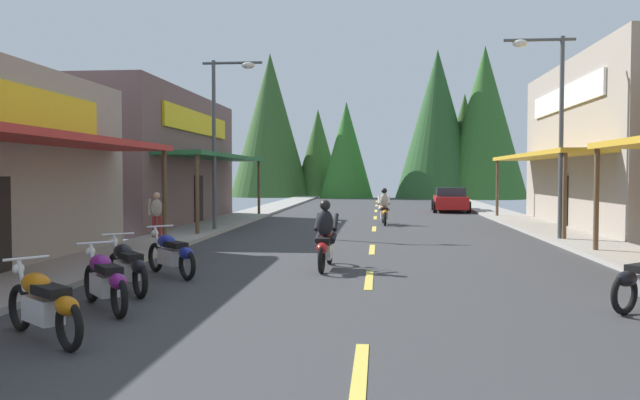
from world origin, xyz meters
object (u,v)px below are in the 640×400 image
Objects in this scene: streetlamp_left at (223,121)px; parked_car_curbside at (450,200)px; motorcycle_parked_left_3 at (127,266)px; rider_cruising_trailing at (384,209)px; motorcycle_parked_left_1 at (44,303)px; rider_cruising_lead at (326,240)px; motorcycle_parked_left_4 at (171,253)px; pedestrian_browsing at (157,213)px; streetlamp_right at (551,109)px; motorcycle_parked_left_2 at (105,279)px.

streetlamp_left reaches higher than parked_car_curbside.
motorcycle_parked_left_3 is at bearing 164.73° from parked_car_curbside.
rider_cruising_trailing is (4.75, 16.28, 0.17)m from motorcycle_parked_left_3.
motorcycle_parked_left_1 is (1.47, -15.47, -3.63)m from streetlamp_left.
motorcycle_parked_left_1 is 30.92m from parked_car_curbside.
rider_cruising_lead is at bearing -62.91° from streetlamp_left.
pedestrian_browsing is at bearing -22.14° from motorcycle_parked_left_4.
parked_car_curbside is at bearing -62.94° from motorcycle_parked_left_4.
parked_car_curbside is at bearing 94.33° from streetlamp_right.
rider_cruising_trailing is (5.95, 4.21, -3.47)m from streetlamp_left.
rider_cruising_trailing is 10.45m from pedestrian_browsing.
rider_cruising_lead is (3.15, 1.30, 0.17)m from motorcycle_parked_left_4.
rider_cruising_lead is 8.19m from pedestrian_browsing.
motorcycle_parked_left_2 is 0.99× the size of motorcycle_parked_left_3.
pedestrian_browsing reaches higher than rider_cruising_trailing.
streetlamp_left is at bearing 148.35° from parked_car_curbside.
streetlamp_left is at bearing 167.70° from streetlamp_right.
streetlamp_right is at bearing -12.30° from streetlamp_left.
motorcycle_parked_left_3 and motorcycle_parked_left_4 have the same top height.
pedestrian_browsing is at bearing -24.49° from motorcycle_parked_left_2.
rider_cruising_trailing is (4.56, 14.39, 0.17)m from motorcycle_parked_left_4.
streetlamp_right is 17.13m from parked_car_curbside.
rider_cruising_lead is at bearing 171.38° from rider_cruising_trailing.
rider_cruising_trailing reaches higher than motorcycle_parked_left_2.
motorcycle_parked_left_1 is at bearing 136.95° from motorcycle_parked_left_4.
streetlamp_right is at bearing -87.36° from pedestrian_browsing.
streetlamp_right reaches higher than motorcycle_parked_left_2.
motorcycle_parked_left_4 is (-0.06, 3.42, 0.00)m from motorcycle_parked_left_2.
rider_cruising_trailing is (-5.15, 6.63, -3.54)m from streetlamp_right.
rider_cruising_trailing is at bearing -3.99° from rider_cruising_lead.
parked_car_curbside is (8.36, 29.77, 0.20)m from motorcycle_parked_left_1.
parked_car_curbside is at bearing -33.68° from pedestrian_browsing.
streetlamp_left is at bearing -45.88° from motorcycle_parked_left_1.
streetlamp_right reaches higher than rider_cruising_lead.
motorcycle_parked_left_1 is 12.58m from pedestrian_browsing.
motorcycle_parked_left_1 is 1.08× the size of motorcycle_parked_left_4.
streetlamp_left is at bearing -36.13° from motorcycle_parked_left_4.
motorcycle_parked_left_3 is at bearing -164.77° from pedestrian_browsing.
streetlamp_right is 3.73× the size of motorcycle_parked_left_1.
parked_car_curbside is (8.38, 27.90, 0.20)m from motorcycle_parked_left_2.
rider_cruising_trailing is at bearing -61.49° from motorcycle_parked_left_4.
streetlamp_right reaches higher than parked_car_curbside.
motorcycle_parked_left_2 is at bearing 166.14° from parked_car_curbside.
streetlamp_right is 3.02× the size of rider_cruising_trailing.
streetlamp_left is 17.69m from parked_car_curbside.
streetlamp_left is 10.55m from rider_cruising_lead.
motorcycle_parked_left_3 is 1.07× the size of motorcycle_parked_left_4.
parked_car_curbside reaches higher than motorcycle_parked_left_4.
motorcycle_parked_left_4 is (1.39, -10.18, -3.63)m from streetlamp_left.
streetlamp_left is 4.76m from pedestrian_browsing.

